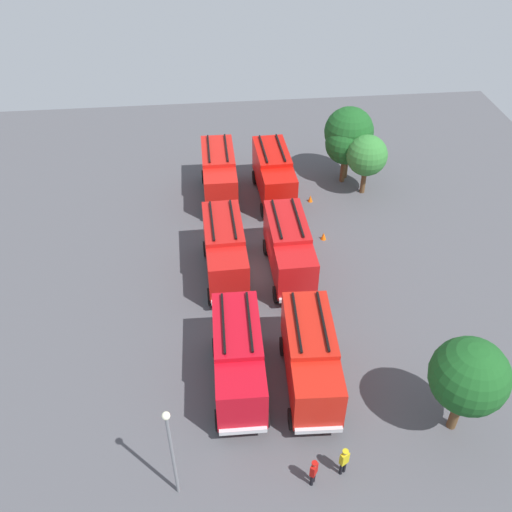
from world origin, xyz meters
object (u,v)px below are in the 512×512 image
fire_truck_1 (225,249)px  tree_2 (367,156)px  fire_truck_0 (219,173)px  fire_truck_3 (274,173)px  tree_3 (469,377)px  firefighter_1 (314,472)px  firefighter_0 (344,460)px  traffic_cone_1 (310,198)px  fire_truck_2 (238,358)px  traffic_cone_0 (324,236)px  lamppost (171,448)px  fire_truck_5 (311,357)px  tree_1 (346,144)px  fire_truck_4 (289,248)px  tree_0 (349,132)px

fire_truck_1 → tree_2: tree_2 is taller
fire_truck_0 → fire_truck_3: size_ratio=0.99×
tree_2 → tree_3: 22.21m
fire_truck_3 → firefighter_1: bearing=-4.9°
firefighter_0 → traffic_cone_1: size_ratio=3.30×
fire_truck_2 → traffic_cone_0: fire_truck_2 is taller
traffic_cone_1 → tree_2: bearing=101.7°
traffic_cone_1 → lamppost: size_ratio=0.09×
fire_truck_5 → lamppost: (5.56, -7.12, 1.44)m
fire_truck_2 → tree_1: tree_1 is taller
fire_truck_0 → tree_1: bearing=97.2°
fire_truck_5 → lamppost: bearing=-49.2°
fire_truck_2 → fire_truck_4: size_ratio=1.00×
fire_truck_5 → tree_2: 20.30m
tree_3 → fire_truck_2: bearing=-109.7°
fire_truck_0 → traffic_cone_1: (1.49, 7.13, -1.88)m
tree_2 → tree_3: (22.19, -0.93, 0.60)m
fire_truck_5 → traffic_cone_0: 13.36m
fire_truck_0 → fire_truck_5: same height
tree_1 → firefighter_0: bearing=-12.6°
traffic_cone_1 → fire_truck_4: bearing=-19.9°
fire_truck_5 → tree_2: (-18.72, 7.77, 1.21)m
firefighter_0 → tree_3: size_ratio=0.31×
fire_truck_1 → tree_0: 16.03m
fire_truck_4 → traffic_cone_0: size_ratio=12.60×
traffic_cone_1 → fire_truck_3: bearing=-109.9°
fire_truck_4 → fire_truck_5: same height
fire_truck_3 → tree_3: bearing=14.1°
fire_truck_1 → firefighter_0: bearing=15.8°
fire_truck_0 → tree_3: 25.20m
fire_truck_1 → fire_truck_4: same height
fire_truck_4 → tree_2: size_ratio=1.45×
fire_truck_0 → fire_truck_1: (9.68, -0.13, 0.00)m
fire_truck_5 → traffic_cone_1: size_ratio=13.25×
fire_truck_4 → traffic_cone_1: 9.16m
fire_truck_0 → fire_truck_5: size_ratio=0.99×
firefighter_0 → tree_0: size_ratio=0.29×
fire_truck_0 → fire_truck_2: size_ratio=0.99×
fire_truck_3 → traffic_cone_1: 3.57m
fire_truck_0 → firefighter_1: (25.09, 3.00, -1.18)m
tree_2 → traffic_cone_1: (0.92, -4.46, -3.09)m
fire_truck_2 → tree_0: bearing=154.1°
tree_1 → tree_3: 24.08m
tree_1 → traffic_cone_0: (7.80, -3.12, -3.17)m
fire_truck_1 → firefighter_1: (15.41, 3.14, -1.18)m
fire_truck_0 → tree_2: (0.57, 11.60, 1.21)m
lamppost → fire_truck_3: bearing=162.8°
tree_1 → fire_truck_0: bearing=-82.8°
fire_truck_2 → tree_2: 21.75m
fire_truck_2 → firefighter_0: 7.40m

